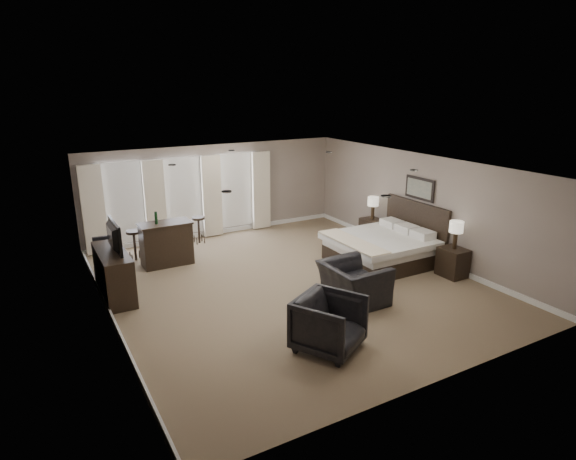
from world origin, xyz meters
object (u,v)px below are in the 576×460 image
nightstand_near (453,262)px  lamp_near (456,235)px  lamp_far (373,208)px  tv (111,248)px  bar_stool_right (199,230)px  bed (382,235)px  nightstand_far (372,230)px  dresser (114,274)px  bar_counter (166,243)px  armchair_far (329,321)px  desk_chair (104,254)px  armchair_near (354,276)px  bar_stool_left (135,246)px

nightstand_near → lamp_near: size_ratio=1.03×
lamp_near → lamp_far: lamp_near is taller
tv → bar_stool_right: tv is taller
bed → tv: 6.16m
nightstand_far → lamp_near: size_ratio=1.00×
lamp_near → dresser: 7.43m
bed → bar_stool_right: (-3.34, 3.68, -0.34)m
dresser → bar_counter: bearing=41.4°
nightstand_near → armchair_far: armchair_far is taller
tv → armchair_far: 4.76m
dresser → desk_chair: (0.03, 1.39, -0.01)m
bar_counter → bar_stool_right: 1.72m
dresser → armchair_near: armchair_near is taller
nightstand_far → bar_stool_left: 6.31m
bed → nightstand_far: size_ratio=3.46×
dresser → armchair_near: (4.13, -2.63, 0.05)m
bar_stool_left → bar_stool_right: size_ratio=1.04×
lamp_far → nightstand_near: bearing=-90.0°
armchair_near → bar_stool_left: bearing=35.0°
armchair_near → bar_counter: 4.74m
bar_stool_left → desk_chair: 0.99m
lamp_near → desk_chair: bearing=149.6°
armchair_near → bar_counter: (-2.68, 3.91, -0.01)m
armchair_far → bed: bearing=9.4°
tv → bar_stool_left: (0.84, 1.95, -0.67)m
bed → armchair_near: (-1.90, -1.43, -0.17)m
lamp_far → bar_counter: bearing=169.3°
nightstand_far → dresser: size_ratio=0.38×
nightstand_far → armchair_near: 4.01m
armchair_near → armchair_far: 1.94m
nightstand_far → bar_stool_right: bearing=152.2°
nightstand_far → lamp_near: 2.97m
nightstand_near → desk_chair: 7.99m
lamp_near → tv: bearing=159.0°
lamp_far → bar_stool_left: bearing=164.4°
tv → desk_chair: 1.50m
lamp_far → tv: (-6.92, -0.25, 0.10)m
bar_counter → bar_stool_left: bearing=132.6°
armchair_far → bar_stool_right: armchair_far is taller
armchair_near → bar_stool_right: bearing=15.1°
bed → nightstand_near: bearing=-58.5°
armchair_near → bar_stool_left: armchair_near is taller
lamp_far → tv: 6.93m
bar_stool_right → armchair_far: bearing=-90.1°
tv → bar_counter: bearing=-48.6°
tv → bar_stool_right: size_ratio=1.45×
armchair_far → desk_chair: size_ratio=1.05×
nightstand_near → tv: tv is taller
armchair_far → bar_stool_left: (-1.83, 5.85, -0.13)m
nightstand_near → lamp_far: 2.97m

